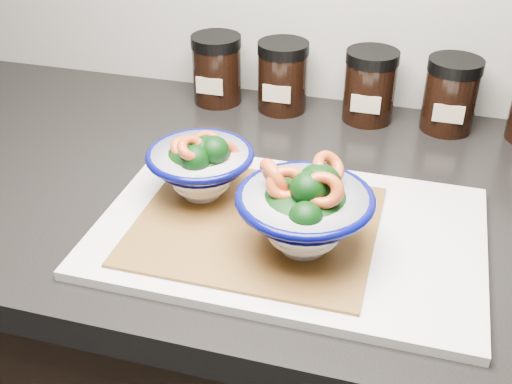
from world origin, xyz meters
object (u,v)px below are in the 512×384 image
(spice_jar_b, at_px, (283,76))
(spice_jar_c, at_px, (370,86))
(spice_jar_a, at_px, (217,69))
(spice_jar_d, at_px, (451,95))
(cutting_board, at_px, (289,231))
(bowl_left, at_px, (201,166))
(bowl_right, at_px, (305,211))

(spice_jar_b, distance_m, spice_jar_c, 0.14)
(spice_jar_a, xyz_separation_m, spice_jar_c, (0.25, 0.00, 0.00))
(spice_jar_d, bearing_deg, cutting_board, -116.49)
(spice_jar_b, relative_size, spice_jar_d, 1.00)
(bowl_left, bearing_deg, bowl_right, -25.87)
(cutting_board, xyz_separation_m, spice_jar_c, (0.05, 0.34, 0.05))
(cutting_board, xyz_separation_m, spice_jar_d, (0.17, 0.34, 0.05))
(cutting_board, xyz_separation_m, bowl_left, (-0.12, 0.03, 0.05))
(cutting_board, height_order, spice_jar_d, spice_jar_d)
(cutting_board, bearing_deg, spice_jar_a, 121.15)
(cutting_board, xyz_separation_m, bowl_right, (0.02, -0.04, 0.06))
(spice_jar_d, bearing_deg, bowl_left, -133.45)
(bowl_left, bearing_deg, spice_jar_a, 105.33)
(spice_jar_c, bearing_deg, bowl_left, -118.71)
(cutting_board, height_order, spice_jar_b, spice_jar_b)
(bowl_right, bearing_deg, spice_jar_a, 121.37)
(cutting_board, xyz_separation_m, spice_jar_a, (-0.20, 0.34, 0.05))
(bowl_left, bearing_deg, spice_jar_d, 46.55)
(spice_jar_a, xyz_separation_m, spice_jar_d, (0.37, 0.00, 0.00))
(spice_jar_b, relative_size, spice_jar_c, 1.00)
(cutting_board, relative_size, bowl_left, 3.37)
(spice_jar_a, distance_m, spice_jar_c, 0.25)
(spice_jar_b, bearing_deg, bowl_right, -72.62)
(bowl_left, distance_m, spice_jar_a, 0.32)
(spice_jar_d, bearing_deg, spice_jar_a, 180.00)
(spice_jar_a, bearing_deg, spice_jar_b, 0.00)
(cutting_board, height_order, bowl_right, bowl_right)
(spice_jar_c, bearing_deg, spice_jar_b, 180.00)
(bowl_left, distance_m, bowl_right, 0.16)
(spice_jar_c, bearing_deg, bowl_right, -93.32)
(bowl_left, xyz_separation_m, spice_jar_a, (-0.08, 0.31, -0.00))
(bowl_left, xyz_separation_m, spice_jar_b, (0.03, 0.31, -0.00))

